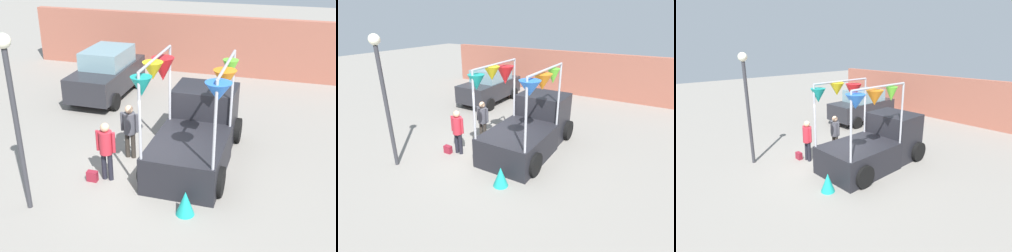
% 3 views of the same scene
% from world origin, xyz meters
% --- Properties ---
extents(ground_plane, '(60.00, 60.00, 0.00)m').
position_xyz_m(ground_plane, '(0.00, 0.00, 0.00)').
color(ground_plane, gray).
extents(vendor_truck, '(2.58, 4.20, 3.18)m').
position_xyz_m(vendor_truck, '(0.79, 1.16, 0.90)').
color(vendor_truck, black).
rests_on(vendor_truck, ground).
extents(parked_car, '(1.88, 4.00, 1.88)m').
position_xyz_m(parked_car, '(-3.69, 5.06, 0.94)').
color(parked_car, '#26262B').
rests_on(parked_car, ground).
extents(person_customer, '(0.53, 0.34, 1.61)m').
position_xyz_m(person_customer, '(-1.16, -0.65, 0.97)').
color(person_customer, black).
rests_on(person_customer, ground).
extents(person_vendor, '(0.53, 0.34, 1.61)m').
position_xyz_m(person_vendor, '(-1.02, 0.63, 0.97)').
color(person_vendor, '#2D2823').
rests_on(person_vendor, ground).
extents(handbag, '(0.28, 0.16, 0.28)m').
position_xyz_m(handbag, '(-1.51, -0.85, 0.14)').
color(handbag, maroon).
rests_on(handbag, ground).
extents(street_lamp, '(0.32, 0.32, 4.12)m').
position_xyz_m(street_lamp, '(-2.42, -2.32, 2.67)').
color(street_lamp, '#333338').
rests_on(street_lamp, ground).
extents(brick_boundary_wall, '(18.00, 0.36, 2.60)m').
position_xyz_m(brick_boundary_wall, '(0.00, 9.08, 1.30)').
color(brick_boundary_wall, '#9E5947').
rests_on(brick_boundary_wall, ground).
extents(folded_kite_bundle_teal, '(0.55, 0.55, 0.60)m').
position_xyz_m(folded_kite_bundle_teal, '(1.16, -1.53, 0.30)').
color(folded_kite_bundle_teal, teal).
rests_on(folded_kite_bundle_teal, ground).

